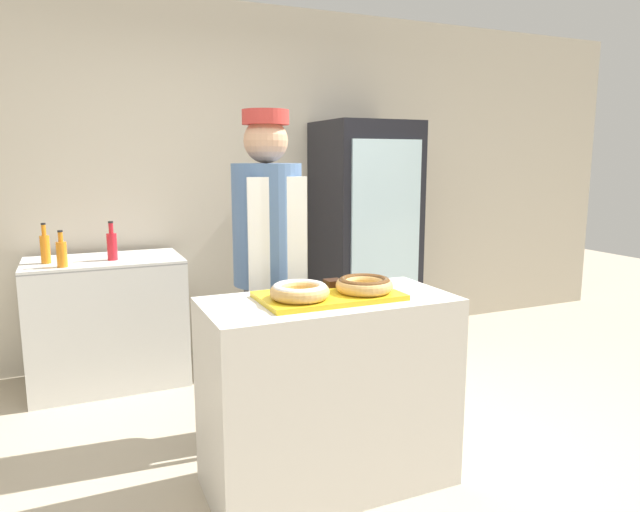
% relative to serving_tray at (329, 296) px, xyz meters
% --- Properties ---
extents(ground_plane, '(14.00, 14.00, 0.00)m').
position_rel_serving_tray_xyz_m(ground_plane, '(0.00, 0.00, -0.92)').
color(ground_plane, '#B7A88E').
extents(wall_back, '(8.00, 0.06, 2.70)m').
position_rel_serving_tray_xyz_m(wall_back, '(0.00, 2.13, 0.43)').
color(wall_back, '#BCB29E').
rests_on(wall_back, ground_plane).
extents(display_counter, '(1.14, 0.55, 0.91)m').
position_rel_serving_tray_xyz_m(display_counter, '(0.00, 0.00, -0.47)').
color(display_counter, beige).
rests_on(display_counter, ground_plane).
extents(serving_tray, '(0.63, 0.37, 0.02)m').
position_rel_serving_tray_xyz_m(serving_tray, '(0.00, 0.00, 0.00)').
color(serving_tray, yellow).
rests_on(serving_tray, display_counter).
extents(donut_light_glaze, '(0.26, 0.26, 0.07)m').
position_rel_serving_tray_xyz_m(donut_light_glaze, '(-0.16, -0.04, 0.05)').
color(donut_light_glaze, tan).
rests_on(donut_light_glaze, serving_tray).
extents(donut_chocolate_glaze, '(0.26, 0.26, 0.07)m').
position_rel_serving_tray_xyz_m(donut_chocolate_glaze, '(0.16, -0.04, 0.05)').
color(donut_chocolate_glaze, tan).
rests_on(donut_chocolate_glaze, serving_tray).
extents(brownie_back_left, '(0.08, 0.08, 0.03)m').
position_rel_serving_tray_xyz_m(brownie_back_left, '(-0.08, 0.12, 0.03)').
color(brownie_back_left, black).
rests_on(brownie_back_left, serving_tray).
extents(brownie_back_right, '(0.08, 0.08, 0.03)m').
position_rel_serving_tray_xyz_m(brownie_back_right, '(0.08, 0.12, 0.03)').
color(brownie_back_right, black).
rests_on(brownie_back_right, serving_tray).
extents(baker_person, '(0.37, 0.37, 1.78)m').
position_rel_serving_tray_xyz_m(baker_person, '(-0.09, 0.59, 0.03)').
color(baker_person, '#4C4C51').
rests_on(baker_person, ground_plane).
extents(beverage_fridge, '(0.71, 0.69, 1.82)m').
position_rel_serving_tray_xyz_m(beverage_fridge, '(1.11, 1.73, -0.01)').
color(beverage_fridge, black).
rests_on(beverage_fridge, ground_plane).
extents(chest_freezer, '(1.01, 0.60, 0.87)m').
position_rel_serving_tray_xyz_m(chest_freezer, '(-0.86, 1.74, -0.48)').
color(chest_freezer, silver).
rests_on(chest_freezer, ground_plane).
extents(bottle_orange, '(0.06, 0.06, 0.23)m').
position_rel_serving_tray_xyz_m(bottle_orange, '(-1.11, 1.52, 0.04)').
color(bottle_orange, orange).
rests_on(bottle_orange, chest_freezer).
extents(bottle_red, '(0.06, 0.06, 0.26)m').
position_rel_serving_tray_xyz_m(bottle_red, '(-0.81, 1.66, 0.05)').
color(bottle_red, red).
rests_on(bottle_red, chest_freezer).
extents(bottle_orange_b, '(0.06, 0.06, 0.26)m').
position_rel_serving_tray_xyz_m(bottle_orange_b, '(-1.21, 1.71, 0.05)').
color(bottle_orange_b, orange).
rests_on(bottle_orange_b, chest_freezer).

